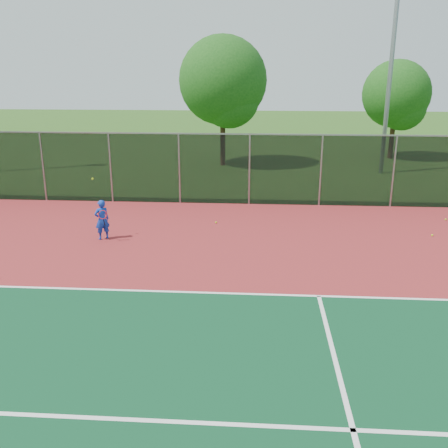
% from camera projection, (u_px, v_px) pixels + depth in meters
% --- Properties ---
extents(ground, '(120.00, 120.00, 0.00)m').
position_uv_depth(ground, '(236.00, 359.00, 10.19)').
color(ground, '#275117').
rests_on(ground, ground).
extents(court_apron, '(30.00, 20.00, 0.02)m').
position_uv_depth(court_apron, '(240.00, 312.00, 12.09)').
color(court_apron, maroon).
rests_on(court_apron, ground).
extents(court_lines, '(22.10, 13.05, 0.00)m').
position_uv_depth(court_lines, '(352.00, 425.00, 8.26)').
color(court_lines, white).
rests_on(court_lines, court_apron).
extents(fence_back, '(30.00, 0.06, 3.03)m').
position_uv_depth(fence_back, '(249.00, 169.00, 21.13)').
color(fence_back, black).
rests_on(fence_back, court_apron).
extents(tennis_player, '(0.60, 0.70, 2.13)m').
position_uv_depth(tennis_player, '(102.00, 220.00, 17.00)').
color(tennis_player, '#1237AA').
rests_on(tennis_player, court_apron).
extents(practice_ball_0, '(0.07, 0.07, 0.07)m').
position_uv_depth(practice_ball_0, '(446.00, 219.00, 19.28)').
color(practice_ball_0, '#ADD118').
rests_on(practice_ball_0, court_apron).
extents(practice_ball_3, '(0.07, 0.07, 0.07)m').
position_uv_depth(practice_ball_3, '(216.00, 222.00, 18.91)').
color(practice_ball_3, '#ADD118').
rests_on(practice_ball_3, court_apron).
extents(practice_ball_4, '(0.07, 0.07, 0.07)m').
position_uv_depth(practice_ball_4, '(432.00, 235.00, 17.47)').
color(practice_ball_4, '#ADD118').
rests_on(practice_ball_4, court_apron).
extents(floodlight_n, '(0.90, 0.40, 12.98)m').
position_uv_depth(floodlight_n, '(394.00, 35.00, 25.71)').
color(floodlight_n, gray).
rests_on(floodlight_n, ground).
extents(tree_back_left, '(5.10, 5.10, 7.49)m').
position_uv_depth(tree_back_left, '(224.00, 85.00, 28.70)').
color(tree_back_left, '#321E12').
rests_on(tree_back_left, ground).
extents(tree_back_mid, '(4.19, 4.19, 6.16)m').
position_uv_depth(tree_back_mid, '(398.00, 97.00, 31.13)').
color(tree_back_mid, '#321E12').
rests_on(tree_back_mid, ground).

